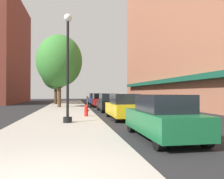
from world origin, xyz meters
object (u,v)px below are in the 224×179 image
object	(u,v)px
tree_mid	(59,61)
tree_near	(56,73)
car_black	(109,103)
fire_hydrant	(86,110)
car_green	(163,117)
car_red	(100,100)
parking_meter_near	(87,101)
car_blue	(95,99)
lamppost	(68,66)
car_yellow	(124,107)

from	to	relation	value
tree_mid	tree_near	bearing A→B (deg)	97.40
tree_mid	car_black	distance (m)	8.57
fire_hydrant	car_green	xyz separation A→B (m)	(2.38, -7.54, 0.29)
car_green	fire_hydrant	bearing A→B (deg)	106.33
car_red	parking_meter_near	bearing A→B (deg)	-104.67
car_red	car_blue	bearing A→B (deg)	91.67
fire_hydrant	car_blue	size ratio (longest dim) A/B	0.18
car_red	lamppost	bearing A→B (deg)	-101.49
fire_hydrant	car_black	xyz separation A→B (m)	(2.38, 5.12, 0.29)
fire_hydrant	car_yellow	bearing A→B (deg)	-24.38
tree_mid	parking_meter_near	bearing A→B (deg)	-61.01
fire_hydrant	car_yellow	world-z (taller)	car_yellow
fire_hydrant	car_black	size ratio (longest dim) A/B	0.18
car_yellow	parking_meter_near	bearing A→B (deg)	106.07
tree_mid	car_green	world-z (taller)	tree_mid
fire_hydrant	car_green	distance (m)	7.92
parking_meter_near	car_black	world-z (taller)	car_black
car_yellow	car_blue	bearing A→B (deg)	89.66
car_black	lamppost	bearing A→B (deg)	-114.31
car_yellow	car_black	distance (m)	6.20
tree_mid	car_black	bearing A→B (deg)	-49.11
tree_near	tree_mid	bearing A→B (deg)	-82.60
tree_mid	car_yellow	size ratio (longest dim) A/B	1.90
tree_mid	car_green	size ratio (longest dim) A/B	1.90
car_red	car_blue	xyz separation A→B (m)	(0.00, 6.08, 0.00)
parking_meter_near	car_yellow	size ratio (longest dim) A/B	0.30
car_green	car_yellow	size ratio (longest dim) A/B	1.00
lamppost	car_green	bearing A→B (deg)	-51.25
tree_mid	car_green	xyz separation A→B (m)	(4.77, -18.17, -4.52)
parking_meter_near	tree_mid	bearing A→B (deg)	118.99
car_red	fire_hydrant	bearing A→B (deg)	-99.37
tree_near	car_green	size ratio (longest dim) A/B	1.56
fire_hydrant	car_red	distance (m)	12.43
tree_near	tree_mid	distance (m)	6.77
tree_near	car_black	world-z (taller)	tree_near
tree_near	car_yellow	size ratio (longest dim) A/B	1.56
tree_mid	car_blue	xyz separation A→B (m)	(4.77, 7.64, -4.52)
car_black	car_blue	xyz separation A→B (m)	(0.00, 13.15, 0.00)
tree_near	car_green	distance (m)	25.73
lamppost	tree_near	world-z (taller)	tree_near
parking_meter_near	lamppost	bearing A→B (deg)	-100.65
lamppost	car_red	xyz separation A→B (m)	(3.57, 15.28, -2.39)
lamppost	tree_mid	bearing A→B (deg)	94.97
parking_meter_near	tree_mid	size ratio (longest dim) A/B	0.16
fire_hydrant	tree_mid	world-z (taller)	tree_mid
car_green	car_yellow	bearing A→B (deg)	88.82
lamppost	fire_hydrant	xyz separation A→B (m)	(1.19, 3.09, -2.68)
tree_near	car_blue	world-z (taller)	tree_near
car_blue	car_red	bearing A→B (deg)	-92.10
car_yellow	car_black	size ratio (longest dim) A/B	1.00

